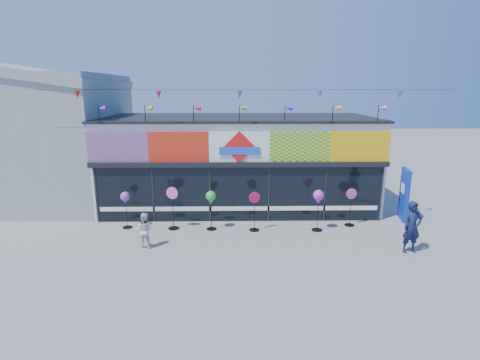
{
  "coord_description": "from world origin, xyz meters",
  "views": [
    {
      "loc": [
        -0.21,
        -11.26,
        5.34
      ],
      "look_at": [
        0.0,
        2.0,
        2.1
      ],
      "focal_mm": 28.0,
      "sensor_mm": 36.0,
      "label": 1
    }
  ],
  "objects_px": {
    "spinner_2": "(211,199)",
    "spinner_5": "(351,206)",
    "spinner_3": "(254,210)",
    "spinner_0": "(125,199)",
    "spinner_4": "(318,198)",
    "adult_man": "(412,227)",
    "child": "(144,230)",
    "spinner_1": "(173,207)",
    "blue_sign": "(404,194)"
  },
  "relations": [
    {
      "from": "spinner_2",
      "to": "spinner_5",
      "type": "bearing_deg",
      "value": 3.47
    },
    {
      "from": "spinner_3",
      "to": "spinner_5",
      "type": "relative_size",
      "value": 1.0
    },
    {
      "from": "spinner_0",
      "to": "spinner_4",
      "type": "relative_size",
      "value": 0.91
    },
    {
      "from": "spinner_0",
      "to": "spinner_4",
      "type": "bearing_deg",
      "value": -3.12
    },
    {
      "from": "spinner_0",
      "to": "adult_man",
      "type": "relative_size",
      "value": 0.83
    },
    {
      "from": "spinner_0",
      "to": "child",
      "type": "distance_m",
      "value": 2.25
    },
    {
      "from": "spinner_0",
      "to": "child",
      "type": "relative_size",
      "value": 1.19
    },
    {
      "from": "spinner_1",
      "to": "spinner_0",
      "type": "bearing_deg",
      "value": 175.51
    },
    {
      "from": "adult_man",
      "to": "spinner_3",
      "type": "bearing_deg",
      "value": 149.08
    },
    {
      "from": "spinner_3",
      "to": "spinner_4",
      "type": "bearing_deg",
      "value": -0.77
    },
    {
      "from": "blue_sign",
      "to": "child",
      "type": "xyz_separation_m",
      "value": [
        -10.15,
        -2.67,
        -0.47
      ]
    },
    {
      "from": "spinner_3",
      "to": "spinner_4",
      "type": "relative_size",
      "value": 0.95
    },
    {
      "from": "child",
      "to": "spinner_2",
      "type": "bearing_deg",
      "value": -132.16
    },
    {
      "from": "blue_sign",
      "to": "spinner_5",
      "type": "xyz_separation_m",
      "value": [
        -2.43,
        -0.71,
        -0.27
      ]
    },
    {
      "from": "spinner_5",
      "to": "child",
      "type": "distance_m",
      "value": 7.96
    },
    {
      "from": "spinner_4",
      "to": "spinner_3",
      "type": "bearing_deg",
      "value": 179.23
    },
    {
      "from": "spinner_1",
      "to": "adult_man",
      "type": "height_order",
      "value": "adult_man"
    },
    {
      "from": "spinner_2",
      "to": "child",
      "type": "xyz_separation_m",
      "value": [
        -2.2,
        -1.63,
        -0.62
      ]
    },
    {
      "from": "spinner_3",
      "to": "spinner_2",
      "type": "bearing_deg",
      "value": 175.07
    },
    {
      "from": "spinner_2",
      "to": "spinner_3",
      "type": "xyz_separation_m",
      "value": [
        1.66,
        -0.14,
        -0.42
      ]
    },
    {
      "from": "spinner_0",
      "to": "spinner_1",
      "type": "height_order",
      "value": "spinner_1"
    },
    {
      "from": "spinner_1",
      "to": "spinner_2",
      "type": "height_order",
      "value": "spinner_1"
    },
    {
      "from": "spinner_2",
      "to": "spinner_0",
      "type": "bearing_deg",
      "value": 176.06
    },
    {
      "from": "blue_sign",
      "to": "spinner_2",
      "type": "relative_size",
      "value": 1.39
    },
    {
      "from": "spinner_2",
      "to": "child",
      "type": "distance_m",
      "value": 2.81
    },
    {
      "from": "blue_sign",
      "to": "spinner_1",
      "type": "height_order",
      "value": "blue_sign"
    },
    {
      "from": "spinner_0",
      "to": "child",
      "type": "height_order",
      "value": "spinner_0"
    },
    {
      "from": "child",
      "to": "spinner_0",
      "type": "bearing_deg",
      "value": -47.28
    },
    {
      "from": "spinner_1",
      "to": "spinner_2",
      "type": "distance_m",
      "value": 1.53
    },
    {
      "from": "spinner_2",
      "to": "spinner_5",
      "type": "distance_m",
      "value": 5.54
    },
    {
      "from": "spinner_3",
      "to": "adult_man",
      "type": "bearing_deg",
      "value": -21.95
    },
    {
      "from": "spinner_5",
      "to": "spinner_4",
      "type": "bearing_deg",
      "value": -160.28
    },
    {
      "from": "child",
      "to": "spinner_1",
      "type": "bearing_deg",
      "value": -101.22
    },
    {
      "from": "spinner_0",
      "to": "child",
      "type": "bearing_deg",
      "value": -58.62
    },
    {
      "from": "spinner_5",
      "to": "spinner_3",
      "type": "bearing_deg",
      "value": -172.93
    },
    {
      "from": "child",
      "to": "spinner_3",
      "type": "bearing_deg",
      "value": -147.62
    },
    {
      "from": "spinner_1",
      "to": "child",
      "type": "height_order",
      "value": "spinner_1"
    },
    {
      "from": "spinner_1",
      "to": "spinner_4",
      "type": "distance_m",
      "value": 5.6
    },
    {
      "from": "spinner_3",
      "to": "adult_man",
      "type": "distance_m",
      "value": 5.51
    },
    {
      "from": "blue_sign",
      "to": "spinner_0",
      "type": "relative_size",
      "value": 1.47
    },
    {
      "from": "spinner_3",
      "to": "adult_man",
      "type": "relative_size",
      "value": 0.87
    },
    {
      "from": "adult_man",
      "to": "child",
      "type": "distance_m",
      "value": 9.0
    },
    {
      "from": "spinner_2",
      "to": "spinner_1",
      "type": "bearing_deg",
      "value": 176.76
    },
    {
      "from": "spinner_1",
      "to": "spinner_5",
      "type": "bearing_deg",
      "value": 2.05
    },
    {
      "from": "blue_sign",
      "to": "adult_man",
      "type": "height_order",
      "value": "blue_sign"
    },
    {
      "from": "spinner_5",
      "to": "spinner_0",
      "type": "bearing_deg",
      "value": -179.32
    },
    {
      "from": "spinner_5",
      "to": "child",
      "type": "height_order",
      "value": "spinner_5"
    },
    {
      "from": "spinner_1",
      "to": "spinner_2",
      "type": "relative_size",
      "value": 1.09
    },
    {
      "from": "spinner_2",
      "to": "adult_man",
      "type": "bearing_deg",
      "value": -18.02
    },
    {
      "from": "spinner_0",
      "to": "spinner_4",
      "type": "xyz_separation_m",
      "value": [
        7.42,
        -0.41,
        0.12
      ]
    }
  ]
}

